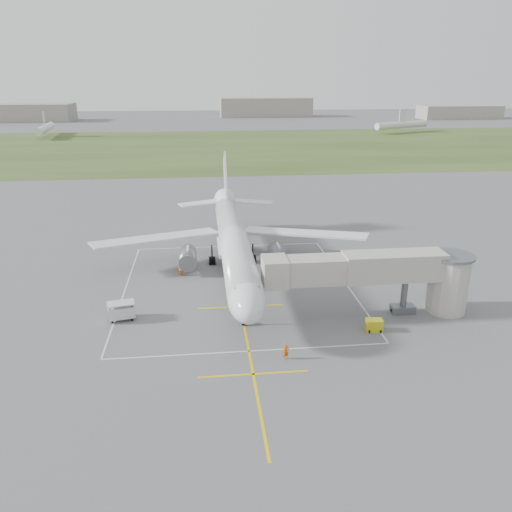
{
  "coord_description": "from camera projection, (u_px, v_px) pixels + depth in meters",
  "views": [
    {
      "loc": [
        -3.94,
        -62.17,
        25.07
      ],
      "look_at": [
        2.43,
        -4.0,
        4.0
      ],
      "focal_mm": 35.0,
      "sensor_mm": 36.0,
      "label": 1
    }
  ],
  "objects": [
    {
      "name": "ramp_worker_nose",
      "position": [
        286.0,
        352.0,
        46.76
      ],
      "size": [
        0.68,
        0.57,
        1.58
      ],
      "primitive_type": "imported",
      "rotation": [
        0.0,
        0.0,
        0.4
      ],
      "color": "#DB5406",
      "rests_on": "ground"
    },
    {
      "name": "distant_aircraft",
      "position": [
        230.0,
        126.0,
        228.63
      ],
      "size": [
        182.03,
        32.16,
        8.85
      ],
      "color": "silver",
      "rests_on": "ground"
    },
    {
      "name": "airliner",
      "position": [
        234.0,
        242.0,
        66.26
      ],
      "size": [
        38.93,
        46.75,
        13.52
      ],
      "color": "silver",
      "rests_on": "ground"
    },
    {
      "name": "jet_bridge",
      "position": [
        386.0,
        274.0,
        54.42
      ],
      "size": [
        23.4,
        5.0,
        7.2
      ],
      "color": "#AAA399",
      "rests_on": "ground"
    },
    {
      "name": "gpu_unit",
      "position": [
        374.0,
        325.0,
        52.04
      ],
      "size": [
        1.79,
        1.34,
        1.28
      ],
      "rotation": [
        0.0,
        0.0,
        -0.09
      ],
      "color": "gold",
      "rests_on": "ground"
    },
    {
      "name": "baggage_cart",
      "position": [
        121.0,
        311.0,
        54.34
      ],
      "size": [
        3.16,
        2.26,
        2.0
      ],
      "rotation": [
        0.0,
        0.0,
        0.2
      ],
      "color": "silver",
      "rests_on": "ground"
    },
    {
      "name": "ground",
      "position": [
        235.0,
        275.0,
        67.05
      ],
      "size": [
        700.0,
        700.0,
        0.0
      ],
      "primitive_type": "plane",
      "color": "#57575A",
      "rests_on": "ground"
    },
    {
      "name": "ramp_worker_wing",
      "position": [
        181.0,
        268.0,
        66.63
      ],
      "size": [
        1.14,
        1.11,
        1.85
      ],
      "primitive_type": "imported",
      "rotation": [
        0.0,
        0.0,
        2.47
      ],
      "color": "orange",
      "rests_on": "ground"
    },
    {
      "name": "distant_hangars",
      "position": [
        180.0,
        111.0,
        311.66
      ],
      "size": [
        345.0,
        49.0,
        12.0
      ],
      "color": "gray",
      "rests_on": "ground"
    },
    {
      "name": "grass_strip",
      "position": [
        211.0,
        147.0,
        188.63
      ],
      "size": [
        700.0,
        120.0,
        0.02
      ],
      "primitive_type": "cube",
      "color": "#36471F",
      "rests_on": "ground"
    },
    {
      "name": "apron_markings",
      "position": [
        238.0,
        292.0,
        61.6
      ],
      "size": [
        28.2,
        60.0,
        0.01
      ],
      "color": "yellow",
      "rests_on": "ground"
    }
  ]
}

